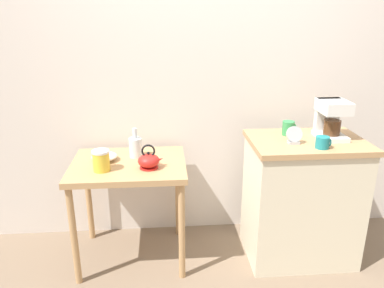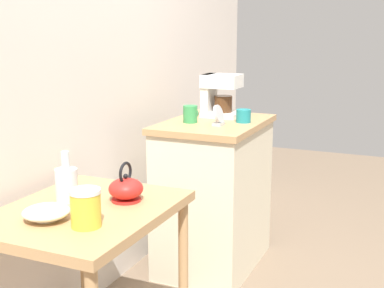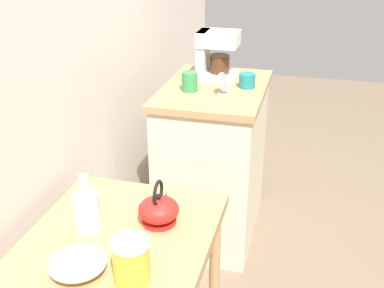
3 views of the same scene
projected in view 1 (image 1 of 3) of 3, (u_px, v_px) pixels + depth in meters
name	position (u px, v px, depth m)	size (l,w,h in m)	color
ground_plane	(208.00, 256.00, 2.78)	(8.00, 8.00, 0.00)	#7A6651
back_wall	(216.00, 57.00, 2.77)	(4.40, 0.10, 2.80)	silver
wooden_table	(129.00, 177.00, 2.58)	(0.77, 0.61, 0.74)	tan
kitchen_counter	(301.00, 199.00, 2.67)	(0.77, 0.54, 0.90)	beige
bowl_stoneware	(104.00, 157.00, 2.57)	(0.17, 0.17, 0.06)	beige
teakettle	(149.00, 161.00, 2.44)	(0.17, 0.14, 0.16)	red
glass_carafe_vase	(136.00, 147.00, 2.63)	(0.09, 0.09, 0.21)	silver
canister_enamel	(101.00, 161.00, 2.40)	(0.11, 0.11, 0.14)	gold
coffee_maker	(331.00, 117.00, 2.52)	(0.18, 0.22, 0.26)	white
mug_dark_teal	(323.00, 142.00, 2.35)	(0.09, 0.09, 0.08)	teal
mug_tall_green	(289.00, 128.00, 2.60)	(0.09, 0.08, 0.10)	#338C4C
table_clock	(294.00, 136.00, 2.43)	(0.10, 0.05, 0.12)	#B2B5BA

